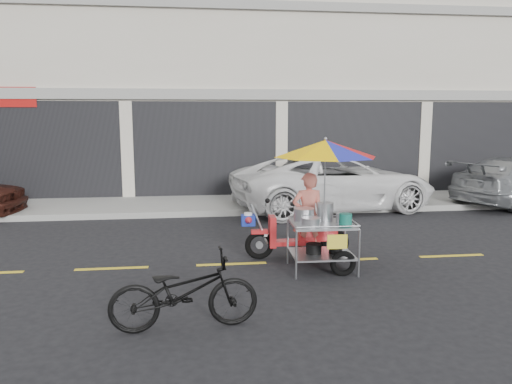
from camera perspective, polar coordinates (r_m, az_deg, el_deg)
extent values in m
plane|color=black|center=(9.01, 10.08, -7.65)|extent=(90.00, 90.00, 0.00)
cube|color=gray|center=(14.20, 3.55, -1.09)|extent=(45.00, 3.00, 0.15)
cube|color=beige|center=(18.97, 0.80, 13.36)|extent=(36.00, 8.00, 8.00)
cube|color=black|center=(14.98, 2.91, 4.74)|extent=(35.28, 0.06, 2.90)
cube|color=gray|center=(14.93, 2.98, 11.07)|extent=(36.00, 0.12, 0.30)
cube|color=gray|center=(15.22, 3.06, 20.51)|extent=(36.00, 0.12, 0.25)
cube|color=gold|center=(9.01, 10.08, -7.63)|extent=(42.00, 0.10, 0.01)
imported|color=white|center=(13.40, 8.89, 1.13)|extent=(5.76, 3.43, 1.50)
imported|color=black|center=(6.10, -8.23, -11.21)|extent=(1.81, 0.76, 0.93)
torus|color=black|center=(8.86, 0.39, -6.09)|extent=(0.52, 0.11, 0.52)
torus|color=black|center=(9.10, 9.00, -5.79)|extent=(0.52, 0.11, 0.52)
cylinder|color=#9EA0A5|center=(8.86, 0.39, -6.09)|extent=(0.13, 0.06, 0.13)
cylinder|color=#9EA0A5|center=(9.10, 9.00, -5.79)|extent=(0.13, 0.06, 0.13)
cube|color=red|center=(8.80, 0.39, -4.54)|extent=(0.29, 0.12, 0.07)
cylinder|color=#9EA0A5|center=(8.77, 0.39, -3.68)|extent=(0.33, 0.05, 0.73)
cube|color=red|center=(8.83, 1.86, -4.51)|extent=(0.12, 0.31, 0.55)
cube|color=red|center=(8.94, 4.47, -5.74)|extent=(0.73, 0.27, 0.07)
cube|color=red|center=(8.97, 7.06, -4.35)|extent=(0.69, 0.25, 0.36)
cube|color=black|center=(8.90, 6.52, -3.06)|extent=(0.60, 0.23, 0.09)
cylinder|color=#9EA0A5|center=(8.72, 1.10, -1.91)|extent=(0.05, 0.50, 0.03)
sphere|color=black|center=(8.89, 1.32, -1.00)|extent=(0.09, 0.09, 0.09)
cylinder|color=white|center=(8.83, 1.09, -4.93)|extent=(0.11, 0.11, 0.05)
cube|color=navy|center=(8.73, -0.92, -3.24)|extent=(0.24, 0.21, 0.18)
cylinder|color=white|center=(8.71, -0.92, -2.54)|extent=(0.15, 0.15, 0.05)
cone|color=red|center=(8.58, -0.83, -3.34)|extent=(0.17, 0.20, 0.16)
torus|color=black|center=(8.11, 9.92, -8.06)|extent=(0.42, 0.10, 0.42)
cylinder|color=#9EA0A5|center=(7.80, 4.63, -7.21)|extent=(0.03, 0.03, 0.77)
cylinder|color=#9EA0A5|center=(8.58, 3.65, -5.70)|extent=(0.03, 0.03, 0.77)
cylinder|color=#9EA0A5|center=(8.04, 11.71, -6.88)|extent=(0.03, 0.03, 0.77)
cylinder|color=#9EA0A5|center=(8.80, 10.12, -5.46)|extent=(0.03, 0.03, 0.77)
cube|color=#9EA0A5|center=(8.32, 7.52, -7.04)|extent=(1.02, 0.84, 0.03)
cube|color=#9EA0A5|center=(8.20, 7.60, -3.68)|extent=(1.02, 0.84, 0.04)
cylinder|color=#9EA0A5|center=(7.80, 8.29, -3.94)|extent=(1.00, 0.05, 0.02)
cylinder|color=#9EA0A5|center=(8.57, 6.98, -2.73)|extent=(1.00, 0.05, 0.02)
cylinder|color=#9EA0A5|center=(8.09, 4.15, -3.40)|extent=(0.04, 0.82, 0.02)
cylinder|color=#9EA0A5|center=(8.31, 10.97, -3.20)|extent=(0.04, 0.82, 0.02)
cylinder|color=#9EA0A5|center=(8.70, 6.91, -6.31)|extent=(0.05, 0.68, 0.04)
cylinder|color=#9EA0A5|center=(8.60, 6.97, -3.38)|extent=(0.05, 0.68, 0.04)
cube|color=gold|center=(7.86, 9.27, -5.63)|extent=(0.32, 0.03, 0.23)
cylinder|color=#B7B7BC|center=(8.29, 5.49, -2.67)|extent=(0.34, 0.34, 0.20)
cylinder|color=#B7B7BC|center=(8.37, 7.91, -2.29)|extent=(0.27, 0.27, 0.28)
cylinder|color=#B7B7BC|center=(8.31, 9.86, -2.95)|extent=(0.22, 0.22, 0.14)
cylinder|color=#B7B7BC|center=(7.98, 6.29, -3.46)|extent=(0.30, 0.30, 0.11)
cylinder|color=#136253|center=(8.04, 10.20, -3.14)|extent=(0.20, 0.20, 0.20)
cylinder|color=black|center=(8.27, 6.61, -6.45)|extent=(0.26, 0.26, 0.16)
cylinder|color=black|center=(8.35, 9.06, -6.40)|extent=(0.22, 0.22, 0.15)
cylinder|color=#9EA0A5|center=(8.17, 7.86, 1.13)|extent=(0.02, 0.02, 1.36)
sphere|color=#9EA0A5|center=(8.11, 7.97, 6.04)|extent=(0.05, 0.05, 0.05)
imported|color=#D46C5B|center=(8.87, 5.95, -2.69)|extent=(0.57, 0.38, 1.54)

